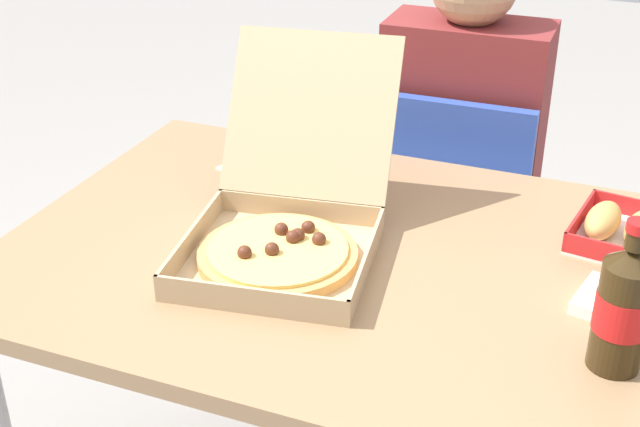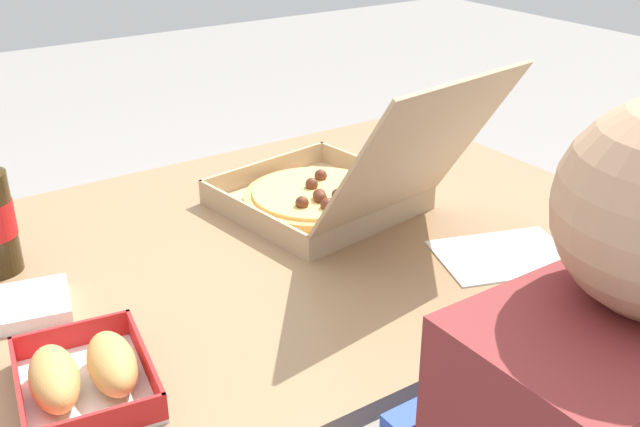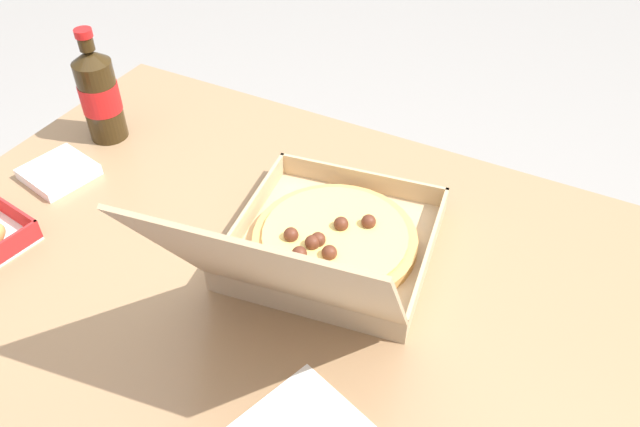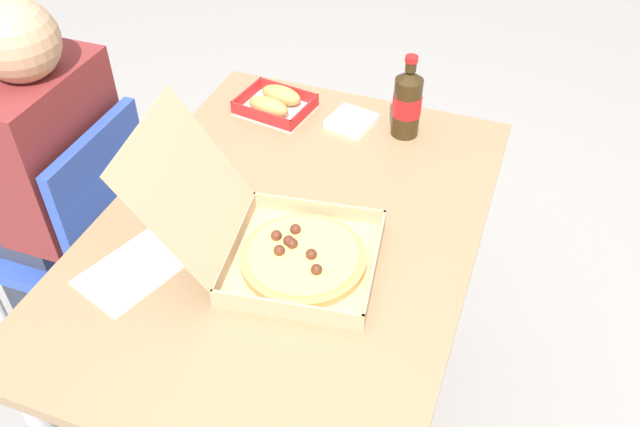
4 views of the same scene
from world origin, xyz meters
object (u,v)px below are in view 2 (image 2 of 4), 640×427
paper_menu (504,255)px  napkin_pile (29,305)px  bread_side_box (84,374)px  pizza_box_open (332,191)px

paper_menu → napkin_pile: size_ratio=1.91×
bread_side_box → napkin_pile: size_ratio=1.91×
pizza_box_open → napkin_pile: bearing=2.8°
bread_side_box → paper_menu: bearing=176.6°
pizza_box_open → paper_menu: bearing=115.9°
pizza_box_open → bread_side_box: 0.58m
napkin_pile → bread_side_box: bearing=92.7°
bread_side_box → napkin_pile: 0.22m
pizza_box_open → bread_side_box: pizza_box_open is taller
pizza_box_open → bread_side_box: bearing=25.0°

